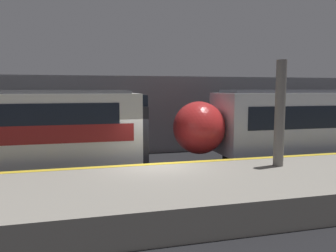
# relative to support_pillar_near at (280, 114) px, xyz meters

# --- Properties ---
(ground_plane) EXTENTS (120.00, 120.00, 0.00)m
(ground_plane) POSITION_rel_support_pillar_near_xyz_m (-4.26, 1.52, -2.82)
(ground_plane) COLOR black
(platform) EXTENTS (40.00, 4.84, 0.91)m
(platform) POSITION_rel_support_pillar_near_xyz_m (-4.26, -0.90, -2.37)
(platform) COLOR gray
(platform) RESTS_ON ground
(station_rear_barrier) EXTENTS (50.00, 0.15, 4.45)m
(station_rear_barrier) POSITION_rel_support_pillar_near_xyz_m (-4.26, 8.02, -0.60)
(station_rear_barrier) COLOR gray
(station_rear_barrier) RESTS_ON ground
(support_pillar_near) EXTENTS (0.37, 0.37, 3.85)m
(support_pillar_near) POSITION_rel_support_pillar_near_xyz_m (0.00, 0.00, 0.00)
(support_pillar_near) COLOR slate
(support_pillar_near) RESTS_ON platform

